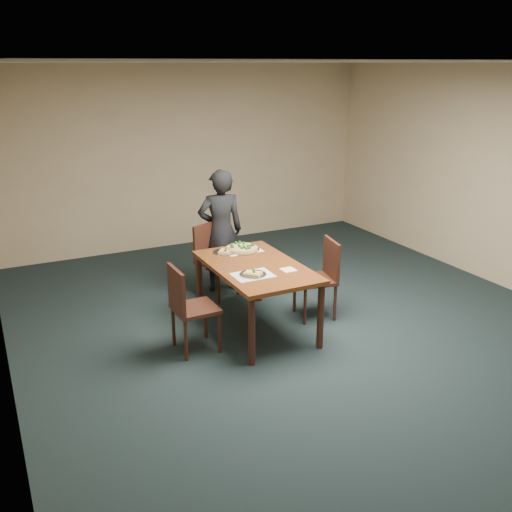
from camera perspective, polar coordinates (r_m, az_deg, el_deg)
name	(u,v)px	position (r m, az deg, el deg)	size (l,w,h in m)	color
ground	(324,344)	(6.09, 6.86, -8.73)	(8.00, 8.00, 0.00)	black
room_shell	(332,180)	(5.51, 7.56, 7.54)	(8.00, 8.00, 8.00)	tan
dining_table	(256,273)	(6.11, 0.00, -1.70)	(0.90, 1.50, 0.75)	#532810
chair_far	(213,256)	(7.12, -4.35, 0.04)	(0.56, 0.56, 0.91)	black
chair_left	(188,304)	(5.74, -6.83, -4.80)	(0.43, 0.43, 0.91)	black
chair_right	(322,274)	(6.54, 6.59, -1.78)	(0.49, 0.49, 0.91)	black
diner	(221,231)	(7.20, -3.55, 2.52)	(0.57, 0.38, 1.57)	black
placemat_main	(242,250)	(6.56, -1.40, 0.61)	(0.42, 0.32, 0.00)	white
placemat_near	(253,275)	(5.79, -0.31, -1.91)	(0.40, 0.30, 0.00)	white
pizza_pan	(242,248)	(6.56, -1.40, 0.80)	(0.40, 0.40, 0.08)	silver
slice_plate_near	(253,274)	(5.79, -0.31, -1.79)	(0.28, 0.28, 0.06)	silver
slice_plate_far	(225,252)	(6.48, -3.10, 0.45)	(0.28, 0.28, 0.06)	silver
napkin	(288,270)	(5.94, 3.25, -1.38)	(0.14, 0.14, 0.01)	white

